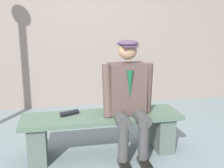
# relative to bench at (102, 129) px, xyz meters

# --- Properties ---
(ground_plane) EXTENTS (30.00, 30.00, 0.00)m
(ground_plane) POSITION_rel_bench_xyz_m (0.00, 0.00, -0.30)
(ground_plane) COLOR slate
(bench) EXTENTS (1.78, 0.47, 0.47)m
(bench) POSITION_rel_bench_xyz_m (0.00, 0.00, 0.00)
(bench) COLOR #4F6653
(bench) RESTS_ON ground
(seated_man) EXTENTS (0.57, 0.60, 1.30)m
(seated_man) POSITION_rel_bench_xyz_m (-0.28, 0.07, 0.40)
(seated_man) COLOR brown
(seated_man) RESTS_ON ground
(rolled_magazine) EXTENTS (0.22, 0.14, 0.05)m
(rolled_magazine) POSITION_rel_bench_xyz_m (0.36, -0.06, 0.20)
(rolled_magazine) COLOR black
(rolled_magazine) RESTS_ON bench
(stadium_wall) EXTENTS (12.00, 0.24, 1.90)m
(stadium_wall) POSITION_rel_bench_xyz_m (0.00, -2.01, 0.64)
(stadium_wall) COLOR gray
(stadium_wall) RESTS_ON ground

